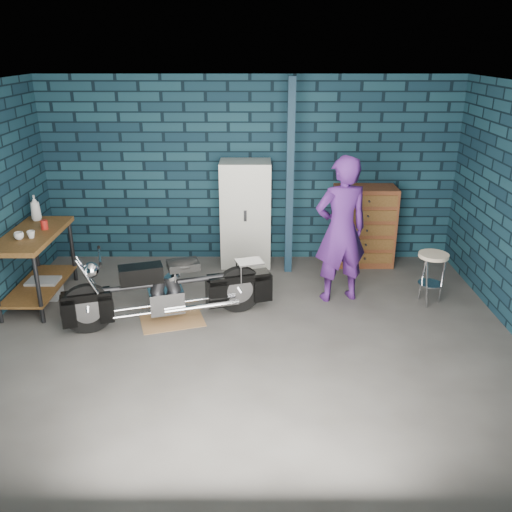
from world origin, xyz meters
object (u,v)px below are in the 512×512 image
Objects in this scene: workbench at (37,267)px; locker at (246,214)px; storage_bin at (44,288)px; motorcycle at (170,285)px; person at (341,230)px; shop_stool at (431,279)px; tool_chest at (364,226)px.

locker is at bearing 25.48° from workbench.
workbench reaches higher than storage_bin.
motorcycle is 1.12× the size of person.
person reaches higher than locker.
person reaches higher than shop_stool.
locker is at bearing -59.12° from person.
tool_chest is at bearing 15.99° from workbench.
person is 3.89m from storage_bin.
tool_chest is (0.53, 1.20, -0.35)m from person.
locker reaches higher than workbench.
storage_bin is 2.92m from locker.
tool_chest is at bearing -128.03° from person.
person is at bearing 0.72° from workbench.
storage_bin is at bearing 143.03° from motorcycle.
storage_bin is at bearing -155.61° from locker.
motorcycle is 5.29× the size of storage_bin.
motorcycle reaches higher than workbench.
motorcycle is 3.23m from shop_stool.
workbench is at bearing 145.26° from motorcycle.
tool_chest is at bearing 114.65° from shop_stool.
storage_bin is 0.26× the size of locker.
workbench is 4.96m from shop_stool.
person reaches higher than tool_chest.
storage_bin is 4.51m from tool_chest.
locker is (0.85, 1.81, 0.31)m from motorcycle.
tool_chest is (2.58, 1.81, 0.12)m from motorcycle.
workbench is at bearing -164.01° from tool_chest.
locker is (2.59, 1.18, 0.65)m from storage_bin.
locker is 2.73m from shop_stool.
shop_stool reaches higher than storage_bin.
person is 4.71× the size of storage_bin.
person is 1.35m from tool_chest.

